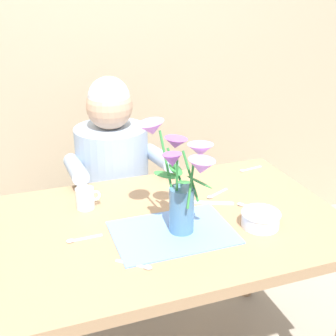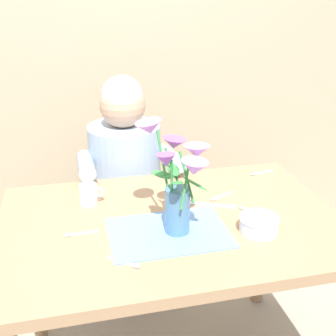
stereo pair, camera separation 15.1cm
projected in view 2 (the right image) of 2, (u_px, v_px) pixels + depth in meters
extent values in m
cube|color=tan|center=(124.00, 36.00, 2.27)|extent=(4.00, 0.10, 2.50)
cube|color=#9E7A56|center=(171.00, 225.00, 1.55)|extent=(1.20, 0.80, 0.04)
cylinder|color=#9E7A56|center=(32.00, 274.00, 1.89)|extent=(0.06, 0.06, 0.70)
cylinder|color=#9E7A56|center=(262.00, 242.00, 2.11)|extent=(0.06, 0.06, 0.70)
cylinder|color=#4C4C56|center=(129.00, 252.00, 2.29)|extent=(0.30, 0.30, 0.40)
cylinder|color=#99ADC6|center=(126.00, 175.00, 2.11)|extent=(0.34, 0.34, 0.50)
sphere|color=tan|center=(123.00, 105.00, 1.97)|extent=(0.21, 0.21, 0.21)
sphere|color=silver|center=(122.00, 96.00, 1.96)|extent=(0.19, 0.19, 0.19)
cylinder|color=#99ADC6|center=(86.00, 165.00, 1.90)|extent=(0.07, 0.33, 0.12)
cylinder|color=#99ADC6|center=(170.00, 157.00, 1.98)|extent=(0.07, 0.33, 0.12)
cube|color=#6B93D1|center=(168.00, 233.00, 1.46)|extent=(0.40, 0.28, 0.00)
cylinder|color=teal|center=(177.00, 211.00, 1.43)|extent=(0.08, 0.08, 0.16)
cylinder|color=#388E42|center=(187.00, 177.00, 1.39)|extent=(0.04, 0.06, 0.17)
cone|color=#CC7FDB|center=(197.00, 151.00, 1.36)|extent=(0.10, 0.10, 0.04)
sphere|color=#E5D14C|center=(197.00, 150.00, 1.36)|extent=(0.02, 0.02, 0.02)
cylinder|color=#388E42|center=(175.00, 172.00, 1.43)|extent=(0.06, 0.05, 0.16)
cone|color=#A351B7|center=(174.00, 143.00, 1.43)|extent=(0.09, 0.08, 0.04)
sphere|color=#E5D14C|center=(174.00, 142.00, 1.43)|extent=(0.02, 0.02, 0.02)
cylinder|color=#388E42|center=(164.00, 166.00, 1.40)|extent=(0.04, 0.06, 0.23)
cone|color=#CC7FDB|center=(150.00, 128.00, 1.38)|extent=(0.10, 0.09, 0.06)
sphere|color=#E5D14C|center=(150.00, 127.00, 1.38)|extent=(0.02, 0.02, 0.02)
cylinder|color=#388E42|center=(172.00, 182.00, 1.37)|extent=(0.02, 0.03, 0.16)
cone|color=#A351B7|center=(166.00, 161.00, 1.32)|extent=(0.09, 0.09, 0.05)
sphere|color=#E5D14C|center=(166.00, 159.00, 1.32)|extent=(0.02, 0.02, 0.02)
cylinder|color=#388E42|center=(185.00, 186.00, 1.36)|extent=(0.05, 0.05, 0.14)
cone|color=#CC7FDB|center=(194.00, 168.00, 1.30)|extent=(0.12, 0.12, 0.05)
sphere|color=#E5D14C|center=(194.00, 167.00, 1.29)|extent=(0.02, 0.02, 0.02)
ellipsoid|color=#388E42|center=(173.00, 169.00, 1.44)|extent=(0.04, 0.09, 0.02)
ellipsoid|color=#388E42|center=(163.00, 175.00, 1.42)|extent=(0.09, 0.10, 0.01)
ellipsoid|color=#388E42|center=(177.00, 183.00, 1.33)|extent=(0.06, 0.09, 0.04)
ellipsoid|color=#388E42|center=(195.00, 184.00, 1.37)|extent=(0.09, 0.08, 0.05)
cylinder|color=white|center=(259.00, 225.00, 1.46)|extent=(0.13, 0.13, 0.05)
torus|color=white|center=(260.00, 218.00, 1.45)|extent=(0.14, 0.14, 0.01)
cube|color=silver|center=(211.00, 205.00, 1.64)|extent=(0.18, 0.09, 0.00)
cylinder|color=silver|center=(88.00, 194.00, 1.64)|extent=(0.07, 0.07, 0.08)
torus|color=silver|center=(98.00, 192.00, 1.64)|extent=(0.04, 0.01, 0.04)
cube|color=silver|center=(120.00, 261.00, 1.31)|extent=(0.08, 0.07, 0.00)
ellipsoid|color=silver|center=(136.00, 266.00, 1.29)|extent=(0.03, 0.03, 0.01)
cube|color=silver|center=(84.00, 233.00, 1.46)|extent=(0.10, 0.01, 0.00)
ellipsoid|color=silver|center=(67.00, 235.00, 1.44)|extent=(0.03, 0.02, 0.01)
cube|color=silver|center=(224.00, 195.00, 1.71)|extent=(0.09, 0.05, 0.00)
ellipsoid|color=silver|center=(214.00, 199.00, 1.68)|extent=(0.03, 0.03, 0.01)
cube|color=silver|center=(258.00, 212.00, 1.59)|extent=(0.08, 0.07, 0.00)
ellipsoid|color=silver|center=(243.00, 208.00, 1.61)|extent=(0.03, 0.03, 0.01)
cube|color=silver|center=(263.00, 172.00, 1.91)|extent=(0.10, 0.03, 0.00)
ellipsoid|color=silver|center=(253.00, 174.00, 1.89)|extent=(0.03, 0.02, 0.01)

